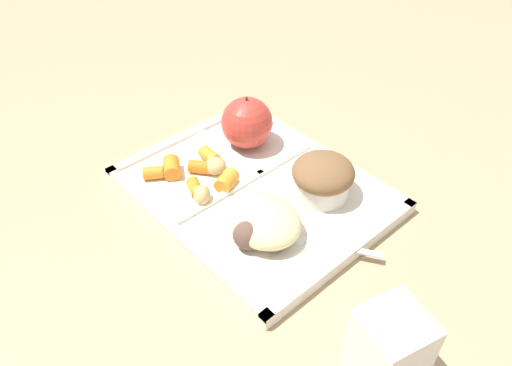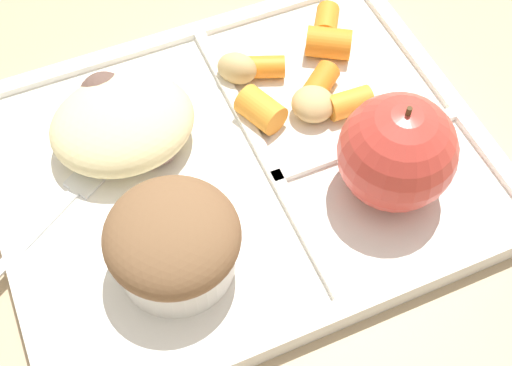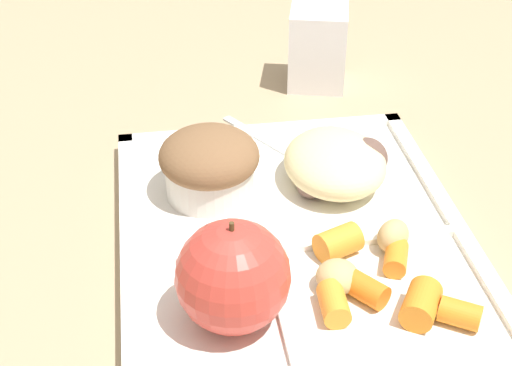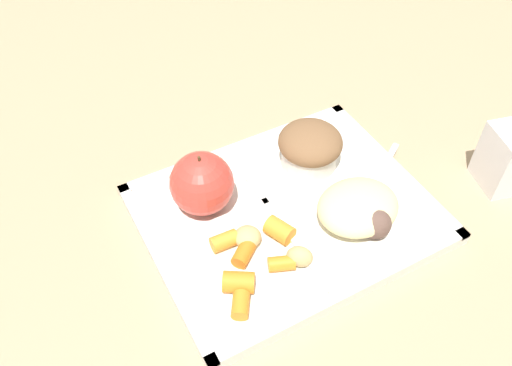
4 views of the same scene
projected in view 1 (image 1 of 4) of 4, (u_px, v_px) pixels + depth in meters
ground at (255, 195)px, 0.74m from camera, size 6.00×6.00×0.00m
lunch_tray at (255, 191)px, 0.74m from camera, size 0.36×0.29×0.02m
green_apple at (247, 123)px, 0.79m from camera, size 0.08×0.08×0.09m
bran_muffin at (323, 177)px, 0.70m from camera, size 0.09×0.09×0.06m
carrot_slice_tilted at (227, 181)px, 0.72m from camera, size 0.04×0.04×0.02m
carrot_slice_near_corner at (209, 156)px, 0.77m from camera, size 0.03×0.02×0.02m
carrot_slice_back at (195, 188)px, 0.72m from camera, size 0.04×0.03×0.02m
carrot_slice_diagonal at (153, 173)px, 0.74m from camera, size 0.03×0.04×0.02m
carrot_slice_center at (172, 168)px, 0.75m from camera, size 0.04×0.04×0.03m
carrot_slice_large at (200, 167)px, 0.75m from camera, size 0.04×0.04×0.02m
potato_chunk_small at (215, 166)px, 0.75m from camera, size 0.05×0.05×0.02m
potato_chunk_corner at (202, 195)px, 0.70m from camera, size 0.04×0.04×0.03m
egg_noodle_pile at (263, 220)px, 0.65m from camera, size 0.11×0.09×0.04m
meatball_front at (248, 235)px, 0.63m from camera, size 0.04×0.04×0.04m
meatball_side at (268, 208)px, 0.68m from camera, size 0.03×0.03×0.03m
meatball_back at (257, 223)px, 0.66m from camera, size 0.03×0.03×0.03m
meatball_center at (275, 238)px, 0.63m from camera, size 0.04×0.04×0.04m
plastic_fork at (314, 242)px, 0.65m from camera, size 0.13×0.09×0.00m
milk_carton at (390, 347)px, 0.50m from camera, size 0.08×0.08×0.09m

